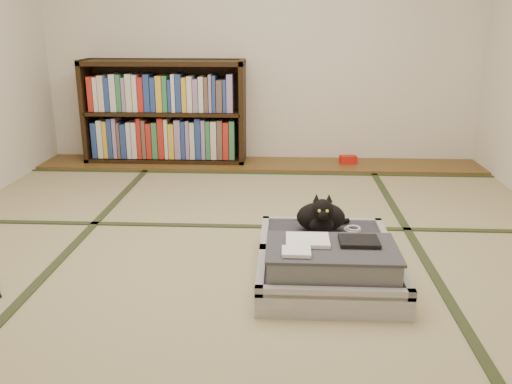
{
  "coord_description": "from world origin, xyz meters",
  "views": [
    {
      "loc": [
        0.22,
        -2.83,
        1.23
      ],
      "look_at": [
        0.05,
        0.35,
        0.25
      ],
      "focal_mm": 38.0,
      "sensor_mm": 36.0,
      "label": 1
    }
  ],
  "objects": [
    {
      "name": "red_item",
      "position": [
        0.81,
        2.03,
        0.06
      ],
      "size": [
        0.16,
        0.11,
        0.07
      ],
      "primitive_type": "cube",
      "rotation": [
        0.0,
        0.0,
        0.15
      ],
      "color": "red",
      "rests_on": "wood_strip"
    },
    {
      "name": "suitcase",
      "position": [
        0.45,
        -0.31,
        0.1
      ],
      "size": [
        0.69,
        0.93,
        0.27
      ],
      "color": "#BAB9BE",
      "rests_on": "floor"
    },
    {
      "name": "cat",
      "position": [
        0.43,
        -0.01,
        0.23
      ],
      "size": [
        0.31,
        0.31,
        0.25
      ],
      "color": "black",
      "rests_on": "suitcase"
    },
    {
      "name": "tatami_borders",
      "position": [
        0.0,
        0.49,
        0.0
      ],
      "size": [
        4.0,
        4.5,
        0.01
      ],
      "color": "#2D381E",
      "rests_on": "ground"
    },
    {
      "name": "wood_strip",
      "position": [
        0.0,
        2.0,
        0.01
      ],
      "size": [
        4.0,
        0.5,
        0.02
      ],
      "primitive_type": "cube",
      "color": "brown",
      "rests_on": "ground"
    },
    {
      "name": "bookcase",
      "position": [
        -0.88,
        2.07,
        0.45
      ],
      "size": [
        1.47,
        0.34,
        0.94
      ],
      "color": "black",
      "rests_on": "wood_strip"
    },
    {
      "name": "floor",
      "position": [
        0.0,
        0.0,
        0.0
      ],
      "size": [
        4.5,
        4.5,
        0.0
      ],
      "primitive_type": "plane",
      "color": "tan",
      "rests_on": "ground"
    },
    {
      "name": "cable_coil",
      "position": [
        0.61,
        0.02,
        0.14
      ],
      "size": [
        0.1,
        0.1,
        0.02
      ],
      "color": "white",
      "rests_on": "suitcase"
    }
  ]
}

